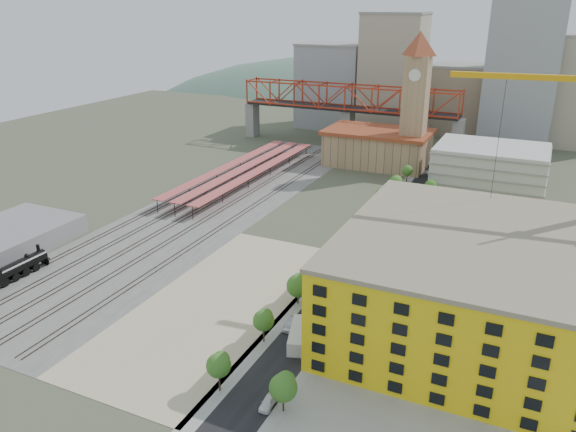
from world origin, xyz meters
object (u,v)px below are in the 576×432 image
at_px(construction_building, 468,282).
at_px(site_trailer_a, 298,335).
at_px(car_0, 290,326).
at_px(site_trailer_b, 311,318).
at_px(site_trailer_d, 364,253).
at_px(site_trailer_c, 329,298).
at_px(clock_tower, 416,90).
at_px(locomotive, 6,274).

xyz_separation_m(construction_building, site_trailer_a, (-26.00, -17.49, -8.06)).
distance_m(construction_building, car_0, 33.50).
bearing_deg(site_trailer_b, site_trailer_d, 99.49).
distance_m(site_trailer_c, site_trailer_d, 23.18).
distance_m(construction_building, site_trailer_a, 32.35).
bearing_deg(site_trailer_c, site_trailer_d, 99.94).
xyz_separation_m(site_trailer_b, car_0, (-3.00, -3.20, -0.63)).
distance_m(clock_tower, car_0, 117.80).
distance_m(locomotive, site_trailer_c, 69.36).
xyz_separation_m(site_trailer_b, site_trailer_c, (0.00, 8.88, -0.04)).
xyz_separation_m(site_trailer_a, site_trailer_b, (0.00, 6.37, -0.04)).
relative_size(site_trailer_b, site_trailer_c, 1.03).
height_order(locomotive, car_0, locomotive).
xyz_separation_m(site_trailer_a, site_trailer_c, (0.00, 15.25, -0.09)).
bearing_deg(car_0, clock_tower, 92.65).
height_order(site_trailer_a, site_trailer_b, site_trailer_a).
bearing_deg(clock_tower, site_trailer_b, -85.88).
bearing_deg(site_trailer_c, site_trailer_a, -80.06).
height_order(locomotive, site_trailer_b, locomotive).
bearing_deg(construction_building, site_trailer_a, -146.07).
relative_size(clock_tower, construction_building, 1.03).
bearing_deg(car_0, locomotive, -171.51).
bearing_deg(car_0, site_trailer_b, 46.95).
bearing_deg(site_trailer_c, locomotive, -152.16).
bearing_deg(construction_building, site_trailer_d, 141.15).
relative_size(clock_tower, site_trailer_a, 5.25).
distance_m(clock_tower, site_trailer_b, 114.72).
bearing_deg(site_trailer_b, clock_tower, 103.61).
height_order(clock_tower, locomotive, clock_tower).
height_order(site_trailer_d, car_0, site_trailer_d).
bearing_deg(construction_building, site_trailer_b, -156.83).
relative_size(clock_tower, site_trailer_d, 5.18).
bearing_deg(site_trailer_d, car_0, -95.71).
xyz_separation_m(locomotive, site_trailer_a, (66.00, 6.07, -0.86)).
relative_size(site_trailer_a, site_trailer_c, 1.07).
bearing_deg(construction_building, locomotive, -165.64).
distance_m(site_trailer_b, car_0, 4.43).
distance_m(clock_tower, site_trailer_d, 84.02).
xyz_separation_m(construction_building, site_trailer_c, (-26.00, -2.24, -8.14)).
height_order(clock_tower, site_trailer_a, clock_tower).
bearing_deg(site_trailer_a, clock_tower, 76.77).
relative_size(clock_tower, car_0, 12.92).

